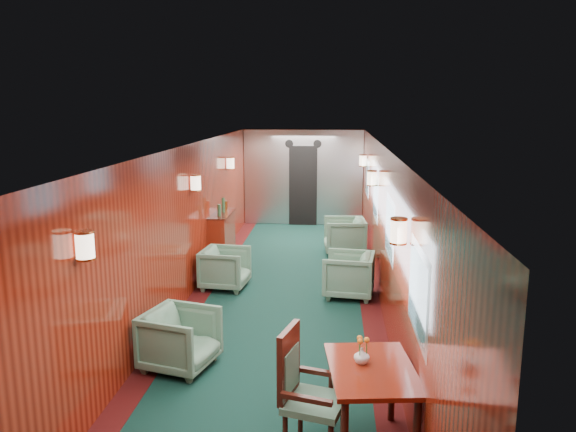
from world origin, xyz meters
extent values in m
plane|color=#0D2F27|center=(0.00, 0.00, 0.00)|extent=(12.00, 12.00, 0.00)
cube|color=white|center=(0.00, 0.00, 2.35)|extent=(3.00, 12.00, 0.10)
cube|color=white|center=(0.00, 0.00, 2.36)|extent=(1.20, 12.00, 0.06)
cube|color=maroon|center=(0.00, 6.00, 1.20)|extent=(3.00, 0.10, 2.40)
cube|color=maroon|center=(-1.50, 0.00, 1.20)|extent=(0.10, 12.00, 2.40)
cube|color=maroon|center=(1.50, 0.00, 1.20)|extent=(0.10, 12.00, 2.40)
cube|color=#370B0B|center=(-1.35, 0.00, 0.00)|extent=(0.30, 12.00, 0.01)
cube|color=#370B0B|center=(1.35, 0.00, 0.00)|extent=(0.30, 12.00, 0.01)
cube|color=silver|center=(0.00, 5.92, 1.20)|extent=(2.98, 0.12, 2.38)
cube|color=black|center=(0.00, 5.84, 1.00)|extent=(0.70, 0.06, 2.00)
cylinder|color=black|center=(-0.35, 5.85, 2.05)|extent=(0.20, 0.04, 0.20)
cylinder|color=black|center=(0.35, 5.85, 2.05)|extent=(0.20, 0.04, 0.20)
cube|color=#BBBDC2|center=(1.49, -3.50, 1.45)|extent=(0.02, 1.10, 0.80)
cube|color=#4A666F|center=(1.48, -3.50, 1.45)|extent=(0.01, 0.96, 0.66)
cube|color=#BBBDC2|center=(1.49, -1.00, 1.45)|extent=(0.02, 1.10, 0.80)
cube|color=#4A666F|center=(1.48, -1.00, 1.45)|extent=(0.01, 0.96, 0.66)
cube|color=#BBBDC2|center=(1.49, 1.50, 1.45)|extent=(0.02, 1.10, 0.80)
cube|color=#4A666F|center=(1.48, 1.50, 1.45)|extent=(0.01, 0.96, 0.66)
cube|color=#BBBDC2|center=(1.49, 4.00, 1.45)|extent=(0.02, 1.10, 0.80)
cube|color=#4A666F|center=(1.48, 4.00, 1.45)|extent=(0.01, 0.96, 0.66)
cylinder|color=#FFE8C6|center=(-1.40, -3.50, 1.80)|extent=(0.16, 0.16, 0.24)
cylinder|color=#B17331|center=(-1.40, -3.50, 1.68)|extent=(0.17, 0.17, 0.02)
cylinder|color=#FFE8C6|center=(1.40, -2.70, 1.80)|extent=(0.16, 0.16, 0.24)
cylinder|color=#B17331|center=(1.40, -2.70, 1.68)|extent=(0.17, 0.17, 0.02)
cylinder|color=#FFE8C6|center=(-1.40, 0.50, 1.80)|extent=(0.16, 0.16, 0.24)
cylinder|color=#B17331|center=(-1.40, 0.50, 1.68)|extent=(0.17, 0.17, 0.02)
cylinder|color=#FFE8C6|center=(1.40, 1.30, 1.80)|extent=(0.16, 0.16, 0.24)
cylinder|color=#B17331|center=(1.40, 1.30, 1.68)|extent=(0.17, 0.17, 0.02)
cylinder|color=#FFE8C6|center=(-1.40, 3.50, 1.80)|extent=(0.16, 0.16, 0.24)
cylinder|color=#B17331|center=(-1.40, 3.50, 1.68)|extent=(0.17, 0.17, 0.02)
cylinder|color=#FFE8C6|center=(1.40, 4.30, 1.80)|extent=(0.16, 0.16, 0.24)
cylinder|color=#B17331|center=(1.40, 4.30, 1.68)|extent=(0.17, 0.17, 0.02)
cube|color=maroon|center=(1.12, -3.56, 0.76)|extent=(0.84, 1.12, 0.04)
cylinder|color=#3B140D|center=(0.77, -3.15, 0.37)|extent=(0.06, 0.06, 0.74)
cylinder|color=#3B140D|center=(1.35, -3.08, 0.37)|extent=(0.06, 0.06, 0.74)
cube|color=#224F3E|center=(0.63, -3.67, 0.48)|extent=(0.60, 0.60, 0.06)
cube|color=#3B140D|center=(0.40, -3.61, 0.82)|extent=(0.17, 0.44, 0.63)
cube|color=#224F3E|center=(0.42, -3.62, 0.76)|extent=(0.11, 0.33, 0.38)
cube|color=#3B140D|center=(0.57, -3.91, 0.65)|extent=(0.44, 0.17, 0.04)
cube|color=#3B140D|center=(0.70, -3.44, 0.65)|extent=(0.44, 0.17, 0.04)
cylinder|color=#3B140D|center=(0.49, -3.43, 0.23)|extent=(0.05, 0.05, 0.45)
cylinder|color=#3B140D|center=(0.88, -3.53, 0.23)|extent=(0.05, 0.05, 0.45)
cube|color=maroon|center=(-1.34, 2.14, 0.49)|extent=(0.33, 1.09, 0.98)
cube|color=#3B140D|center=(-1.33, 2.14, 0.98)|extent=(0.35, 1.11, 0.02)
cylinder|color=#264D2F|center=(-1.32, 1.86, 1.10)|extent=(0.07, 0.07, 0.22)
cylinder|color=#264D2F|center=(-1.32, 2.25, 1.13)|extent=(0.06, 0.06, 0.28)
cylinder|color=#B17331|center=(-1.32, 2.46, 1.08)|extent=(0.08, 0.08, 0.18)
imported|color=beige|center=(1.03, -3.49, 0.85)|extent=(0.17, 0.17, 0.14)
imported|color=#224F3E|center=(-0.98, -2.15, 0.35)|extent=(0.94, 0.92, 0.70)
imported|color=#224F3E|center=(-1.01, 0.75, 0.34)|extent=(0.82, 0.80, 0.68)
imported|color=#224F3E|center=(1.02, 0.50, 0.35)|extent=(0.87, 0.85, 0.71)
imported|color=#224F3E|center=(1.00, 3.09, 0.37)|extent=(0.88, 0.86, 0.75)
camera|label=1|loc=(0.76, -8.10, 3.01)|focal=35.00mm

